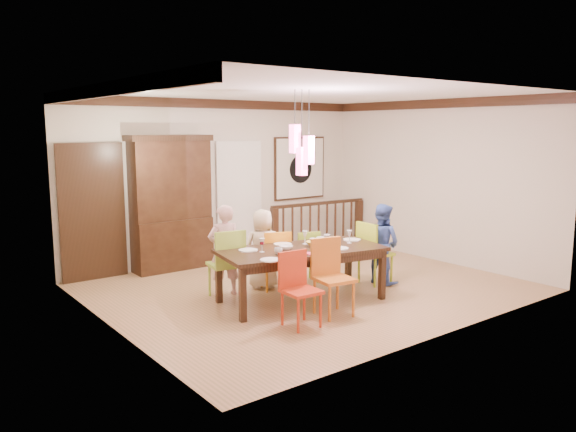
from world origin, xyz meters
TOP-DOWN VIEW (x-y plane):
  - floor at (0.00, 0.00)m, footprint 6.00×6.00m
  - ceiling at (0.00, 0.00)m, footprint 6.00×6.00m
  - wall_back at (0.00, 2.50)m, footprint 6.00×0.00m
  - wall_left at (-3.00, 0.00)m, footprint 0.00×5.00m
  - wall_right at (3.00, 0.00)m, footprint 0.00×5.00m
  - crown_molding at (0.00, 0.00)m, footprint 6.00×5.00m
  - panel_door at (-2.40, 2.45)m, footprint 1.04×0.07m
  - white_doorway at (0.35, 2.46)m, footprint 0.97×0.05m
  - painting at (1.80, 2.46)m, footprint 1.25×0.06m
  - pendant_cluster at (-0.50, -0.46)m, footprint 0.27×0.21m
  - dining_table at (-0.50, -0.46)m, footprint 2.43×1.44m
  - chair_far_left at (-1.26, 0.30)m, footprint 0.52×0.52m
  - chair_far_mid at (-0.45, 0.23)m, footprint 0.53×0.53m
  - chair_far_right at (0.16, 0.28)m, footprint 0.46×0.46m
  - chair_near_left at (-1.15, -1.27)m, footprint 0.43×0.43m
  - chair_near_mid at (-0.56, -1.20)m, footprint 0.51×0.51m
  - chair_end_right at (0.98, -0.45)m, footprint 0.45×0.45m
  - china_hutch at (-1.12, 2.30)m, footprint 1.44×0.46m
  - balustrade at (1.87, 1.95)m, footprint 2.20×0.23m
  - person_far_left at (-1.21, 0.42)m, footprint 0.54×0.42m
  - person_far_mid at (-0.55, 0.40)m, footprint 0.69×0.57m
  - person_end_right at (1.08, -0.49)m, footprint 0.56×0.67m
  - serving_bowl at (-0.24, -0.51)m, footprint 0.40×0.40m
  - small_bowl at (-0.73, -0.42)m, footprint 0.21×0.21m
  - cup_left at (-0.98, -0.57)m, footprint 0.12×0.12m
  - cup_right at (0.13, -0.28)m, footprint 0.13×0.13m
  - plate_far_left at (-1.17, -0.15)m, footprint 0.26×0.26m
  - plate_far_mid at (-0.56, -0.11)m, footprint 0.26×0.26m
  - plate_far_right at (0.20, -0.15)m, footprint 0.26×0.26m
  - plate_near_left at (-1.27, -0.79)m, footprint 0.26×0.26m
  - plate_near_mid at (-0.12, -0.81)m, footprint 0.26×0.26m
  - plate_end_right at (0.45, -0.47)m, footprint 0.26×0.26m
  - wine_glass_a at (-1.08, -0.34)m, footprint 0.08×0.08m
  - wine_glass_b at (-0.29, -0.27)m, footprint 0.08×0.08m
  - wine_glass_c at (-0.54, -0.75)m, footprint 0.08×0.08m
  - wine_glass_d at (0.26, -0.61)m, footprint 0.08×0.08m
  - napkin at (-0.61, -0.83)m, footprint 0.18×0.14m

SIDE VIEW (x-z plane):
  - floor at x=0.00m, z-range 0.00..0.00m
  - chair_far_right at x=0.16m, z-range 0.06..0.88m
  - balustrade at x=1.87m, z-range 0.02..0.98m
  - chair_far_mid at x=-0.45m, z-range 0.07..0.96m
  - chair_near_left at x=-1.15m, z-range 0.07..0.97m
  - chair_end_right at x=0.98m, z-range 0.07..1.04m
  - chair_near_mid at x=-0.56m, z-range 0.07..1.06m
  - chair_far_left at x=-1.26m, z-range 0.07..1.07m
  - person_far_mid at x=-0.55m, z-range 0.00..1.20m
  - person_end_right at x=1.08m, z-range 0.00..1.25m
  - person_far_left at x=-1.21m, z-range 0.00..1.32m
  - dining_table at x=-0.50m, z-range 0.30..1.05m
  - plate_far_left at x=-1.17m, z-range 0.75..0.76m
  - plate_far_mid at x=-0.56m, z-range 0.75..0.76m
  - plate_far_right at x=0.20m, z-range 0.75..0.76m
  - plate_near_left at x=-1.27m, z-range 0.75..0.76m
  - plate_near_mid at x=-0.12m, z-range 0.75..0.76m
  - plate_end_right at x=0.45m, z-range 0.75..0.76m
  - napkin at x=-0.61m, z-range 0.75..0.76m
  - small_bowl at x=-0.73m, z-range 0.75..0.81m
  - serving_bowl at x=-0.24m, z-range 0.75..0.83m
  - cup_left at x=-0.98m, z-range 0.75..0.84m
  - cup_right at x=0.13m, z-range 0.75..0.84m
  - wine_glass_a at x=-1.08m, z-range 0.75..0.94m
  - wine_glass_b at x=-0.29m, z-range 0.75..0.94m
  - wine_glass_c at x=-0.54m, z-range 0.75..0.94m
  - wine_glass_d at x=0.26m, z-range 0.75..0.94m
  - panel_door at x=-2.40m, z-range -0.07..2.17m
  - white_doorway at x=0.35m, z-range -0.06..2.16m
  - china_hutch at x=-1.12m, z-range 0.00..2.29m
  - wall_back at x=0.00m, z-range -1.55..4.45m
  - wall_left at x=-3.00m, z-range -1.05..3.95m
  - wall_right at x=3.00m, z-range -1.05..3.95m
  - painting at x=1.80m, z-range 0.97..2.22m
  - pendant_cluster at x=-0.50m, z-range 1.54..2.68m
  - crown_molding at x=0.00m, z-range 2.74..2.90m
  - ceiling at x=0.00m, z-range 2.90..2.90m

